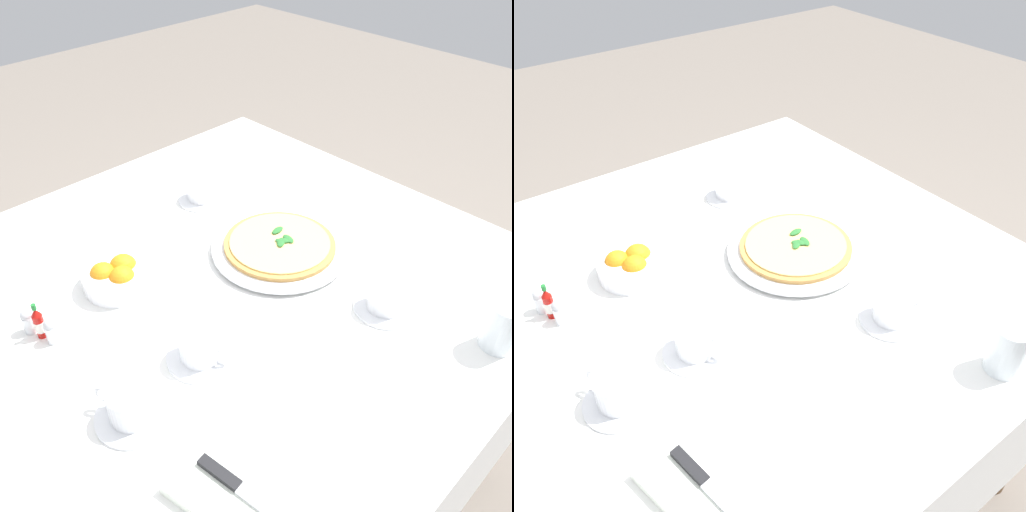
{
  "view_description": "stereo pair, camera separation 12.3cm",
  "coord_description": "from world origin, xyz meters",
  "views": [
    {
      "loc": [
        0.7,
        -0.61,
        1.51
      ],
      "look_at": [
        0.01,
        0.07,
        0.76
      ],
      "focal_mm": 37.84,
      "sensor_mm": 36.0,
      "label": 1
    },
    {
      "loc": [
        0.78,
        -0.52,
        1.51
      ],
      "look_at": [
        0.01,
        0.07,
        0.76
      ],
      "focal_mm": 37.84,
      "sensor_mm": 36.0,
      "label": 2
    }
  ],
  "objects": [
    {
      "name": "hot_sauce_bottle",
      "position": [
        -0.12,
        -0.39,
        0.77
      ],
      "size": [
        0.02,
        0.02,
        0.08
      ],
      "color": "#B7140F",
      "rests_on": "dining_table"
    },
    {
      "name": "salt_shaker",
      "position": [
        -0.09,
        -0.38,
        0.76
      ],
      "size": [
        0.03,
        0.03,
        0.06
      ],
      "color": "white",
      "rests_on": "dining_table"
    },
    {
      "name": "dining_table",
      "position": [
        0.0,
        0.0,
        0.61
      ],
      "size": [
        1.21,
        1.21,
        0.74
      ],
      "color": "white",
      "rests_on": "ground_plane"
    },
    {
      "name": "coffee_cup_center_back",
      "position": [
        0.14,
        -0.21,
        0.77
      ],
      "size": [
        0.13,
        0.13,
        0.07
      ],
      "color": "white",
      "rests_on": "dining_table"
    },
    {
      "name": "dinner_knife",
      "position": [
        0.4,
        -0.34,
        0.76
      ],
      "size": [
        0.2,
        0.05,
        0.01
      ],
      "rotation": [
        0.0,
        0.0,
        0.14
      ],
      "color": "silver",
      "rests_on": "napkin_folded"
    },
    {
      "name": "napkin_folded",
      "position": [
        0.4,
        -0.34,
        0.75
      ],
      "size": [
        0.24,
        0.17,
        0.02
      ],
      "rotation": [
        0.0,
        0.0,
        0.18
      ],
      "color": "white",
      "rests_on": "dining_table"
    },
    {
      "name": "coffee_cup_back_corner",
      "position": [
        0.31,
        0.15,
        0.76
      ],
      "size": [
        0.13,
        0.13,
        0.06
      ],
      "color": "white",
      "rests_on": "dining_table"
    },
    {
      "name": "ground_plane",
      "position": [
        0.0,
        0.0,
        0.0
      ],
      "size": [
        8.0,
        8.0,
        0.0
      ],
      "primitive_type": "plane",
      "color": "slate"
    },
    {
      "name": "pizza",
      "position": [
        0.02,
        0.14,
        0.76
      ],
      "size": [
        0.26,
        0.26,
        0.02
      ],
      "color": "#C68E47",
      "rests_on": "pizza_plate"
    },
    {
      "name": "pepper_shaker",
      "position": [
        -0.15,
        -0.4,
        0.76
      ],
      "size": [
        0.03,
        0.03,
        0.06
      ],
      "color": "white",
      "rests_on": "dining_table"
    },
    {
      "name": "citrus_bowl",
      "position": [
        -0.14,
        -0.2,
        0.76
      ],
      "size": [
        0.15,
        0.15,
        0.07
      ],
      "color": "white",
      "rests_on": "dining_table"
    },
    {
      "name": "coffee_cup_far_right",
      "position": [
        0.16,
        -0.37,
        0.77
      ],
      "size": [
        0.13,
        0.13,
        0.07
      ],
      "color": "white",
      "rests_on": "dining_table"
    },
    {
      "name": "coffee_cup_left_edge",
      "position": [
        -0.29,
        0.16,
        0.76
      ],
      "size": [
        0.13,
        0.13,
        0.06
      ],
      "color": "white",
      "rests_on": "dining_table"
    },
    {
      "name": "pizza_plate",
      "position": [
        0.02,
        0.14,
        0.75
      ],
      "size": [
        0.32,
        0.32,
        0.02
      ],
      "color": "white",
      "rests_on": "dining_table"
    },
    {
      "name": "water_glass_near_right",
      "position": [
        0.52,
        0.22,
        0.78
      ],
      "size": [
        0.07,
        0.07,
        0.1
      ],
      "color": "white",
      "rests_on": "dining_table"
    }
  ]
}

